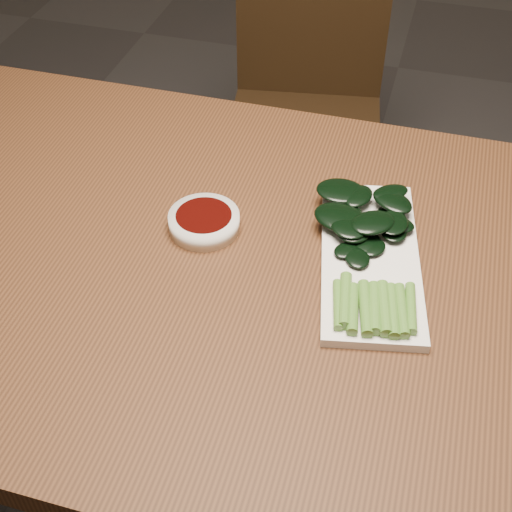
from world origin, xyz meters
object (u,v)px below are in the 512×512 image
object	(u,v)px
table	(281,304)
chair_far	(306,99)
serving_plate	(370,259)
sauce_bowl	(204,221)
gai_lan	(366,241)

from	to	relation	value
table	chair_far	size ratio (longest dim) A/B	1.57
chair_far	serving_plate	distance (m)	0.91
serving_plate	sauce_bowl	bearing A→B (deg)	178.84
gai_lan	serving_plate	bearing A→B (deg)	-53.05
serving_plate	chair_far	bearing A→B (deg)	107.79
table	chair_far	distance (m)	0.91
chair_far	serving_plate	world-z (taller)	chair_far
sauce_bowl	serving_plate	xyz separation A→B (m)	(0.24, -0.00, -0.01)
gai_lan	sauce_bowl	bearing A→B (deg)	-177.82
gai_lan	table	bearing A→B (deg)	-150.35
table	chair_far	world-z (taller)	chair_far
chair_far	gai_lan	size ratio (longest dim) A/B	2.92
table	gai_lan	size ratio (longest dim) A/B	4.60
table	sauce_bowl	distance (m)	0.16
chair_far	gai_lan	distance (m)	0.90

